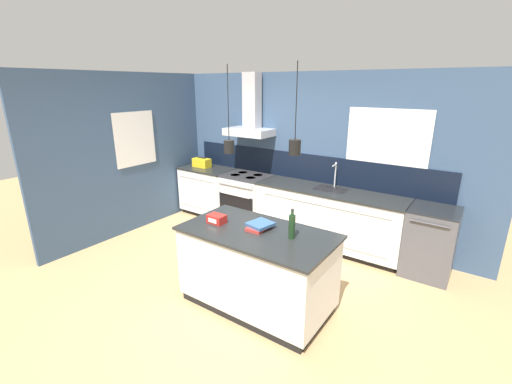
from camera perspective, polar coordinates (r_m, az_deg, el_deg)
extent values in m
plane|color=tan|center=(4.52, -4.59, -14.78)|extent=(16.00, 16.00, 0.00)
cube|color=#354C6B|center=(5.64, 8.34, 5.99)|extent=(5.60, 0.06, 2.60)
cube|color=black|center=(5.64, 8.08, 4.18)|extent=(4.42, 0.02, 0.43)
cube|color=white|center=(5.11, 20.93, 7.50)|extent=(1.12, 0.01, 0.96)
cube|color=black|center=(5.12, 20.95, 7.51)|extent=(1.04, 0.01, 0.88)
cube|color=#B5B5BA|center=(5.85, -1.18, 9.96)|extent=(0.80, 0.46, 0.12)
cube|color=#B5B5BA|center=(5.88, -0.68, 14.99)|extent=(0.26, 0.20, 0.90)
cylinder|color=black|center=(3.59, -4.67, 14.53)|extent=(0.01, 0.01, 0.75)
cylinder|color=black|center=(3.64, -4.50, 7.53)|extent=(0.11, 0.11, 0.14)
sphere|color=#F9D18C|center=(3.64, -4.50, 7.53)|extent=(0.06, 0.06, 0.06)
cylinder|color=black|center=(3.08, 6.74, 14.79)|extent=(0.01, 0.01, 0.66)
cylinder|color=black|center=(3.13, 6.48, 7.43)|extent=(0.11, 0.11, 0.14)
sphere|color=#F9D18C|center=(3.13, 6.48, 7.43)|extent=(0.06, 0.06, 0.06)
cube|color=#354C6B|center=(6.19, -18.39, 6.30)|extent=(0.06, 3.80, 2.60)
cube|color=white|center=(6.03, -19.50, 8.33)|extent=(0.01, 0.76, 0.88)
cube|color=black|center=(6.03, -19.55, 8.33)|extent=(0.01, 0.68, 0.80)
cube|color=black|center=(6.77, -7.58, -3.08)|extent=(0.96, 0.56, 0.09)
cube|color=silver|center=(6.61, -7.91, 0.42)|extent=(0.99, 0.62, 0.79)
cube|color=gray|center=(6.32, -9.93, 2.11)|extent=(0.87, 0.01, 0.01)
cube|color=gray|center=(6.48, -9.68, -2.58)|extent=(0.87, 0.01, 0.01)
cube|color=#232626|center=(6.50, -8.06, 3.87)|extent=(1.02, 0.64, 0.03)
cube|color=black|center=(5.54, 11.71, -8.16)|extent=(2.18, 0.56, 0.09)
cube|color=silver|center=(5.34, 11.87, -4.01)|extent=(2.25, 0.62, 0.79)
cube|color=gray|center=(4.97, 10.62, -2.17)|extent=(1.98, 0.01, 0.01)
cube|color=gray|center=(5.18, 10.28, -7.91)|extent=(1.98, 0.01, 0.01)
cube|color=#232626|center=(5.20, 12.15, 0.20)|extent=(2.27, 0.64, 0.03)
cube|color=#262628|center=(5.24, 12.37, 0.44)|extent=(0.48, 0.34, 0.01)
cylinder|color=#B5B5BA|center=(5.31, 13.06, 2.74)|extent=(0.02, 0.02, 0.37)
sphere|color=#B5B5BA|center=(5.27, 13.19, 4.69)|extent=(0.03, 0.03, 0.03)
cylinder|color=#B5B5BA|center=(5.22, 12.93, 4.36)|extent=(0.02, 0.12, 0.02)
cube|color=#B5B5BA|center=(6.07, -1.55, -1.47)|extent=(0.81, 0.62, 0.87)
cube|color=black|center=(5.84, -3.41, -2.63)|extent=(0.70, 0.02, 0.44)
cylinder|color=#B5B5BA|center=(5.75, -3.58, -0.54)|extent=(0.61, 0.02, 0.02)
cube|color=#B5B5BA|center=(5.71, -3.51, 1.32)|extent=(0.70, 0.02, 0.07)
cube|color=#2D2D30|center=(5.94, -1.59, 2.68)|extent=(0.81, 0.60, 0.04)
cylinder|color=black|center=(6.11, -2.22, 3.28)|extent=(0.17, 0.17, 0.00)
cylinder|color=black|center=(5.93, 0.30, 2.84)|extent=(0.17, 0.17, 0.00)
cylinder|color=black|center=(5.95, -3.48, 2.86)|extent=(0.17, 0.17, 0.00)
cylinder|color=black|center=(5.75, -0.93, 2.39)|extent=(0.17, 0.17, 0.00)
cube|color=#4C4C51|center=(5.03, 26.98, -7.50)|extent=(0.59, 0.62, 0.89)
cube|color=black|center=(4.87, 27.71, -2.62)|extent=(0.59, 0.62, 0.02)
cylinder|color=#4C4C51|center=(4.59, 26.98, -4.77)|extent=(0.44, 0.02, 0.02)
cube|color=black|center=(4.11, 0.21, -17.62)|extent=(1.55, 0.82, 0.09)
cube|color=silver|center=(3.87, 0.22, -12.29)|extent=(1.61, 0.85, 0.79)
cube|color=#232626|center=(3.68, 0.22, -6.75)|extent=(1.66, 0.90, 0.03)
cylinder|color=#193319|center=(3.49, 6.00, -5.80)|extent=(0.07, 0.07, 0.25)
cylinder|color=#193319|center=(3.43, 6.08, -3.45)|extent=(0.03, 0.03, 0.06)
cylinder|color=#262628|center=(3.42, 6.10, -2.95)|extent=(0.03, 0.03, 0.01)
cube|color=#B2332D|center=(3.75, 0.62, -5.78)|extent=(0.19, 0.33, 0.03)
cube|color=#335684|center=(3.72, 0.74, -5.37)|extent=(0.28, 0.29, 0.03)
cube|color=red|center=(3.90, -6.57, -4.47)|extent=(0.20, 0.14, 0.10)
cube|color=white|center=(3.85, -7.29, -4.80)|extent=(0.12, 0.01, 0.05)
cube|color=gold|center=(6.58, -9.03, 4.84)|extent=(0.34, 0.18, 0.16)
cylinder|color=black|center=(6.56, -9.07, 5.69)|extent=(0.20, 0.02, 0.02)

